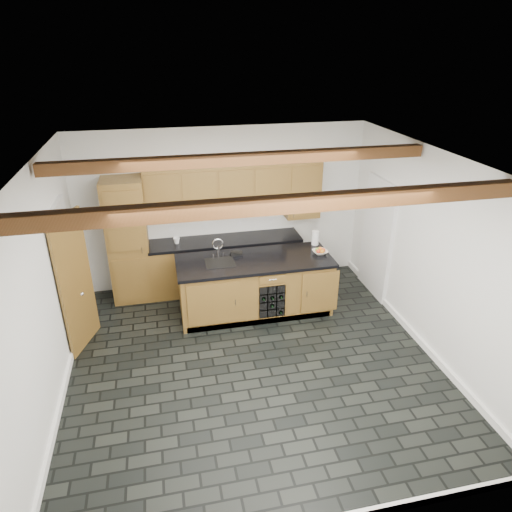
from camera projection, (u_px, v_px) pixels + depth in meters
The scene contains 10 objects.
ground at pixel (253, 361), 6.37m from camera, with size 5.00×5.00×0.00m, color black.
room_shell at pixel (239, 247), 6.17m from camera, with size 5.01×5.00×5.00m.
back_cabinetry at pixel (205, 237), 7.85m from camera, with size 3.65×0.62×2.20m.
island at pixel (255, 286), 7.37m from camera, with size 2.48×0.96×0.93m.
faucet at pixel (220, 260), 7.09m from camera, with size 0.45×0.40×0.34m.
kitchen_scale at pixel (236, 253), 7.32m from camera, with size 0.19×0.13×0.06m.
fruit_bowl at pixel (320, 252), 7.36m from camera, with size 0.24×0.24×0.06m, color white.
fruit_cluster at pixel (320, 250), 7.35m from camera, with size 0.16×0.17×0.07m.
paper_towel at pixel (315, 238), 7.65m from camera, with size 0.12×0.12×0.24m, color white.
mug at pixel (177, 241), 7.72m from camera, with size 0.11×0.11×0.10m, color white.
Camera 1 is at (-1.06, -5.02, 4.06)m, focal length 32.00 mm.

